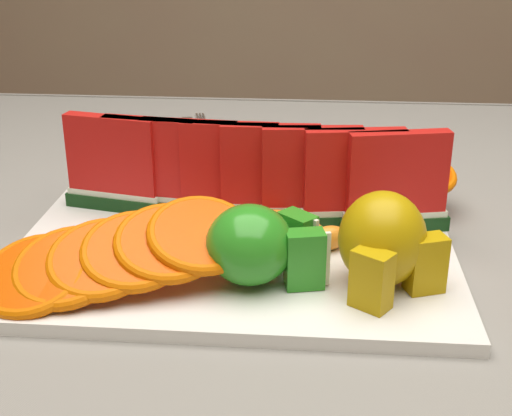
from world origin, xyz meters
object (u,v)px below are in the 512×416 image
at_px(fork, 192,133).
at_px(pear_cluster, 384,243).
at_px(side_plate, 362,151).
at_px(apple_cluster, 259,245).
at_px(platter, 235,249).

bearing_deg(fork, pear_cluster, -62.15).
relative_size(pear_cluster, side_plate, 0.43).
bearing_deg(apple_cluster, pear_cluster, 1.16).
relative_size(pear_cluster, fork, 0.52).
height_order(pear_cluster, side_plate, pear_cluster).
relative_size(apple_cluster, fork, 0.56).
distance_m(platter, apple_cluster, 0.08).
bearing_deg(apple_cluster, side_plate, 74.06).
bearing_deg(platter, pear_cluster, -27.41).
bearing_deg(side_plate, pear_cluster, -90.68).
bearing_deg(pear_cluster, apple_cluster, -178.84).
relative_size(platter, side_plate, 1.72).
bearing_deg(side_plate, apple_cluster, -105.94).
distance_m(pear_cluster, side_plate, 0.37).
distance_m(side_plate, fork, 0.25).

